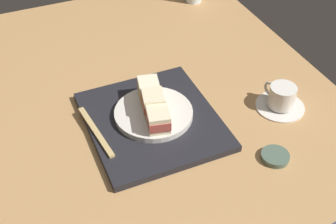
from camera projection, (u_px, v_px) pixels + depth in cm
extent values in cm
cube|color=tan|center=(162.00, 109.00, 124.66)|extent=(140.00, 100.00, 3.00)
cube|color=black|center=(152.00, 121.00, 117.38)|extent=(36.32, 32.97, 1.92)
cylinder|color=silver|center=(154.00, 113.00, 116.97)|extent=(20.68, 20.68, 1.59)
cube|color=#EFE5C1|center=(149.00, 94.00, 120.44)|extent=(7.42, 6.69, 1.52)
cube|color=gold|center=(149.00, 89.00, 119.25)|extent=(7.50, 6.78, 2.05)
cube|color=#EFE5C1|center=(149.00, 84.00, 118.07)|extent=(7.42, 6.69, 1.52)
cube|color=beige|center=(153.00, 109.00, 115.90)|extent=(7.42, 6.69, 1.65)
cube|color=#CC6B4C|center=(153.00, 103.00, 114.57)|extent=(7.62, 6.98, 2.34)
cube|color=beige|center=(153.00, 97.00, 113.25)|extent=(7.42, 6.69, 1.65)
cube|color=beige|center=(158.00, 125.00, 111.53)|extent=(7.42, 6.69, 1.25)
cube|color=#B74C42|center=(158.00, 119.00, 110.28)|extent=(7.82, 6.80, 2.53)
cube|color=beige|center=(158.00, 114.00, 109.03)|extent=(7.42, 6.69, 1.25)
cube|color=tan|center=(94.00, 132.00, 112.38)|extent=(20.11, 3.09, 0.70)
cube|color=tan|center=(97.00, 131.00, 112.64)|extent=(20.11, 3.09, 0.70)
cylinder|color=silver|center=(280.00, 106.00, 122.79)|extent=(13.48, 13.48, 0.80)
cylinder|color=silver|center=(282.00, 96.00, 120.52)|extent=(7.22, 7.22, 6.07)
cylinder|color=black|center=(284.00, 89.00, 118.77)|extent=(6.64, 6.64, 0.40)
torus|color=silver|center=(270.00, 89.00, 122.97)|extent=(4.26, 1.90, 4.20)
cylinder|color=#4C6051|center=(275.00, 156.00, 108.18)|extent=(6.94, 6.94, 1.40)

